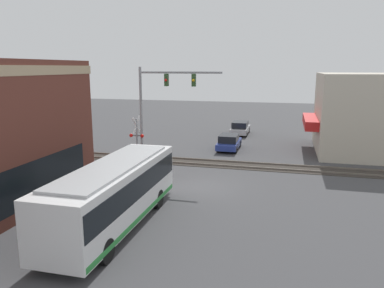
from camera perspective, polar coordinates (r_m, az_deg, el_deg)
The scene contains 8 objects.
ground_plane at distance 23.80m, azimuth 1.87°, elevation -6.62°, with size 120.00×120.00×0.00m, color #424244.
shop_building at distance 36.28m, azimuth 25.08°, elevation 4.21°, with size 9.78×9.48×6.93m.
city_bus at distance 18.00m, azimuth -11.75°, elevation -7.25°, with size 10.03×2.59×3.08m.
traffic_signal_gantry at distance 28.08m, azimuth -4.78°, elevation 7.25°, with size 0.42×6.30×7.48m.
crossing_signal at distance 29.02m, azimuth -8.42°, elevation 1.27°, with size 1.41×1.18×3.81m.
rail_track_near at distance 29.44m, azimuth 4.42°, elevation -3.01°, with size 2.60×60.00×0.15m.
parked_car_blue at distance 34.51m, azimuth 5.67°, elevation 0.23°, with size 4.30×1.82×1.43m.
parked_car_silver at distance 42.48m, azimuth 7.36°, elevation 2.37°, with size 4.56×1.82×1.49m.
Camera 1 is at (-22.07, -4.86, 7.44)m, focal length 35.00 mm.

